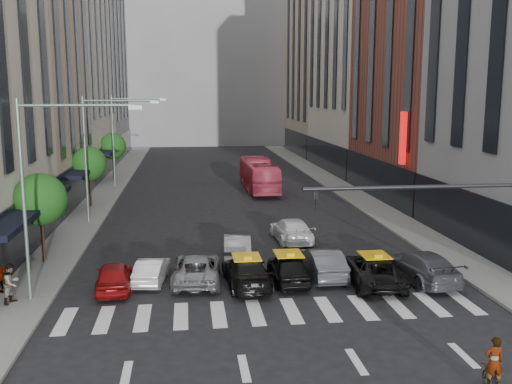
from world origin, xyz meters
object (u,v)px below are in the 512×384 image
object	(u,v)px
streetlamp_mid	(98,142)
taxi_left	(247,272)
motorcycle	(492,381)
car_red	(114,276)
taxi_center	(288,268)
streetlamp_far	(123,129)
car_white_front	(152,270)
bus	(259,175)
pedestrian_near	(12,283)
streetlamp_near	(44,173)

from	to	relation	value
streetlamp_mid	taxi_left	xyz separation A→B (m)	(9.04, -14.99, -5.18)
streetlamp_mid	motorcycle	distance (m)	30.95
taxi_left	motorcycle	distance (m)	12.97
car_red	taxi_center	bearing A→B (deg)	177.13
streetlamp_far	motorcycle	distance (m)	45.28
streetlamp_far	taxi_left	distance (m)	32.69
streetlamp_mid	taxi_left	distance (m)	18.25
car_red	motorcycle	xyz separation A→B (m)	(13.00, -11.31, -0.28)
streetlamp_mid	taxi_center	bearing A→B (deg)	-52.85
streetlamp_far	car_white_front	size ratio (longest dim) A/B	2.40
streetlamp_far	taxi_left	xyz separation A→B (m)	(9.04, -30.99, -5.18)
bus	streetlamp_mid	bearing A→B (deg)	43.02
car_white_front	taxi_center	size ratio (longest dim) A/B	0.87
streetlamp_mid	pedestrian_near	world-z (taller)	streetlamp_mid
streetlamp_near	taxi_center	bearing A→B (deg)	6.45
taxi_left	pedestrian_near	world-z (taller)	pedestrian_near
streetlamp_mid	motorcycle	world-z (taller)	streetlamp_mid
motorcycle	pedestrian_near	size ratio (longest dim) A/B	0.88
taxi_left	car_red	bearing A→B (deg)	-4.56
car_red	car_white_front	distance (m)	2.00
car_red	motorcycle	distance (m)	17.23
taxi_left	streetlamp_far	bearing A→B (deg)	-76.90
taxi_left	bus	size ratio (longest dim) A/B	0.45
taxi_center	pedestrian_near	distance (m)	12.88
taxi_left	motorcycle	xyz separation A→B (m)	(6.61, -11.15, -0.30)
car_red	bus	size ratio (longest dim) A/B	0.37
bus	pedestrian_near	size ratio (longest dim) A/B	6.06
streetlamp_far	streetlamp_near	bearing A→B (deg)	-90.00
motorcycle	pedestrian_near	xyz separation A→B (m)	(-17.25, 9.72, 0.64)
streetlamp_near	car_white_front	bearing A→B (deg)	26.40
streetlamp_far	car_white_front	distance (m)	30.61
streetlamp_near	pedestrian_near	size ratio (longest dim) A/B	4.97
motorcycle	taxi_left	bearing A→B (deg)	-51.91
car_red	taxi_center	xyz separation A→B (m)	(8.52, 0.09, 0.03)
taxi_center	bus	world-z (taller)	bus
motorcycle	pedestrian_near	distance (m)	19.81
streetlamp_mid	taxi_center	xyz separation A→B (m)	(11.16, -14.74, -5.17)
car_white_front	taxi_left	world-z (taller)	taxi_left
streetlamp_mid	bus	bearing A→B (deg)	43.81
car_red	taxi_left	bearing A→B (deg)	175.10
car_red	bus	world-z (taller)	bus
streetlamp_mid	pedestrian_near	xyz separation A→B (m)	(-1.61, -16.42, -4.85)
streetlamp_near	car_white_front	distance (m)	7.20
car_red	car_white_front	world-z (taller)	car_red
taxi_left	taxi_center	size ratio (longest dim) A/B	1.16
streetlamp_near	taxi_left	xyz separation A→B (m)	(9.04, 1.01, -5.18)
car_red	car_white_front	bearing A→B (deg)	-153.45
taxi_center	streetlamp_far	bearing A→B (deg)	-70.15
car_red	motorcycle	world-z (taller)	car_red
streetlamp_mid	taxi_center	size ratio (longest dim) A/B	2.09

